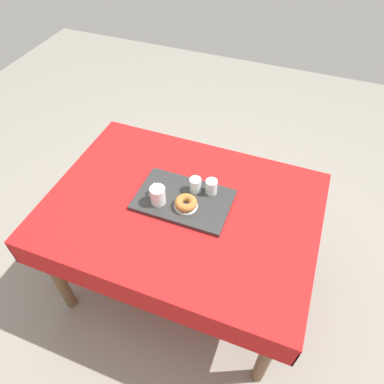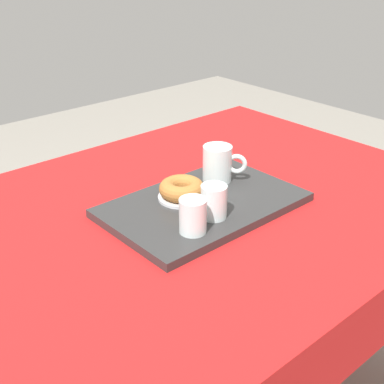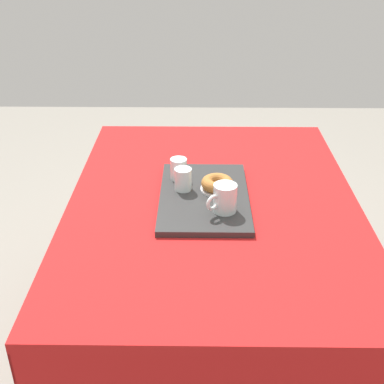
{
  "view_description": "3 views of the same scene",
  "coord_description": "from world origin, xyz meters",
  "px_view_note": "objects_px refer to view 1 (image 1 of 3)",
  "views": [
    {
      "loc": [
        -0.46,
        1.05,
        2.08
      ],
      "look_at": [
        -0.03,
        -0.07,
        0.77
      ],
      "focal_mm": 33.09,
      "sensor_mm": 36.0,
      "label": 1
    },
    {
      "loc": [
        -0.77,
        -0.86,
        1.34
      ],
      "look_at": [
        -0.04,
        -0.03,
        0.79
      ],
      "focal_mm": 49.01,
      "sensor_mm": 36.0,
      "label": 2
    },
    {
      "loc": [
        1.53,
        -0.05,
        1.61
      ],
      "look_at": [
        0.02,
        -0.07,
        0.77
      ],
      "focal_mm": 47.98,
      "sensor_mm": 36.0,
      "label": 3
    }
  ],
  "objects_px": {
    "dining_table": "(182,217)",
    "water_glass_far": "(211,187)",
    "water_glass_near": "(195,185)",
    "sugar_donut_left": "(186,203)",
    "tea_mug_left": "(158,195)",
    "serving_tray": "(183,199)",
    "donut_plate_left": "(186,206)"
  },
  "relations": [
    {
      "from": "sugar_donut_left",
      "to": "serving_tray",
      "type": "bearing_deg",
      "value": -52.28
    },
    {
      "from": "dining_table",
      "to": "water_glass_near",
      "type": "bearing_deg",
      "value": -108.71
    },
    {
      "from": "serving_tray",
      "to": "donut_plate_left",
      "type": "distance_m",
      "value": 0.06
    },
    {
      "from": "donut_plate_left",
      "to": "dining_table",
      "type": "bearing_deg",
      "value": -23.51
    },
    {
      "from": "water_glass_near",
      "to": "sugar_donut_left",
      "type": "height_order",
      "value": "water_glass_near"
    },
    {
      "from": "dining_table",
      "to": "serving_tray",
      "type": "relative_size",
      "value": 2.86
    },
    {
      "from": "donut_plate_left",
      "to": "sugar_donut_left",
      "type": "bearing_deg",
      "value": 0.0
    },
    {
      "from": "water_glass_far",
      "to": "donut_plate_left",
      "type": "distance_m",
      "value": 0.16
    },
    {
      "from": "water_glass_near",
      "to": "serving_tray",
      "type": "bearing_deg",
      "value": 61.05
    },
    {
      "from": "water_glass_far",
      "to": "serving_tray",
      "type": "bearing_deg",
      "value": 37.23
    },
    {
      "from": "water_glass_far",
      "to": "sugar_donut_left",
      "type": "distance_m",
      "value": 0.16
    },
    {
      "from": "tea_mug_left",
      "to": "water_glass_far",
      "type": "xyz_separation_m",
      "value": [
        -0.22,
        -0.15,
        -0.01
      ]
    },
    {
      "from": "tea_mug_left",
      "to": "sugar_donut_left",
      "type": "bearing_deg",
      "value": -172.43
    },
    {
      "from": "sugar_donut_left",
      "to": "water_glass_near",
      "type": "bearing_deg",
      "value": -92.61
    },
    {
      "from": "water_glass_near",
      "to": "sugar_donut_left",
      "type": "xyz_separation_m",
      "value": [
        0.01,
        0.12,
        -0.01
      ]
    },
    {
      "from": "dining_table",
      "to": "water_glass_far",
      "type": "distance_m",
      "value": 0.23
    },
    {
      "from": "serving_tray",
      "to": "water_glass_near",
      "type": "bearing_deg",
      "value": -118.95
    },
    {
      "from": "tea_mug_left",
      "to": "sugar_donut_left",
      "type": "distance_m",
      "value": 0.14
    },
    {
      "from": "dining_table",
      "to": "serving_tray",
      "type": "bearing_deg",
      "value": -81.53
    },
    {
      "from": "serving_tray",
      "to": "water_glass_far",
      "type": "height_order",
      "value": "water_glass_far"
    },
    {
      "from": "tea_mug_left",
      "to": "sugar_donut_left",
      "type": "xyz_separation_m",
      "value": [
        -0.14,
        -0.02,
        -0.02
      ]
    },
    {
      "from": "water_glass_near",
      "to": "donut_plate_left",
      "type": "xyz_separation_m",
      "value": [
        0.01,
        0.12,
        -0.03
      ]
    },
    {
      "from": "water_glass_near",
      "to": "donut_plate_left",
      "type": "height_order",
      "value": "water_glass_near"
    },
    {
      "from": "dining_table",
      "to": "serving_tray",
      "type": "xyz_separation_m",
      "value": [
        0.0,
        -0.03,
        0.1
      ]
    },
    {
      "from": "serving_tray",
      "to": "tea_mug_left",
      "type": "height_order",
      "value": "tea_mug_left"
    },
    {
      "from": "dining_table",
      "to": "sugar_donut_left",
      "type": "height_order",
      "value": "sugar_donut_left"
    },
    {
      "from": "donut_plate_left",
      "to": "serving_tray",
      "type": "bearing_deg",
      "value": -52.28
    },
    {
      "from": "sugar_donut_left",
      "to": "tea_mug_left",
      "type": "bearing_deg",
      "value": 7.57
    },
    {
      "from": "serving_tray",
      "to": "donut_plate_left",
      "type": "height_order",
      "value": "donut_plate_left"
    },
    {
      "from": "dining_table",
      "to": "water_glass_near",
      "type": "distance_m",
      "value": 0.19
    },
    {
      "from": "water_glass_near",
      "to": "water_glass_far",
      "type": "bearing_deg",
      "value": -167.12
    },
    {
      "from": "water_glass_near",
      "to": "donut_plate_left",
      "type": "relative_size",
      "value": 0.67
    }
  ]
}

